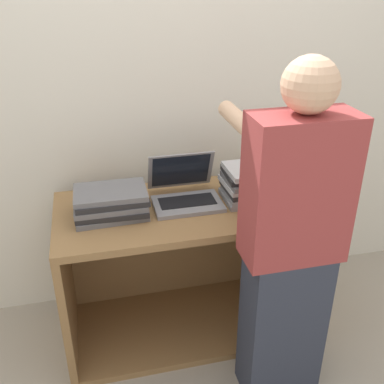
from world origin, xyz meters
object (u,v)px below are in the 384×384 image
object	(u,v)px
laptop_open	(185,192)
laptop_stack_right	(258,182)
laptop_stack_left	(111,203)
person	(290,249)

from	to	relation	value
laptop_open	laptop_stack_right	xyz separation A→B (m)	(0.36, -0.05, 0.04)
laptop_stack_left	laptop_stack_right	world-z (taller)	laptop_stack_right
laptop_stack_left	person	world-z (taller)	person
laptop_open	laptop_stack_left	distance (m)	0.37
laptop_open	laptop_stack_left	world-z (taller)	laptop_open
laptop_stack_right	person	world-z (taller)	person
laptop_stack_right	person	size ratio (longest dim) A/B	0.22
laptop_stack_left	person	size ratio (longest dim) A/B	0.22
laptop_stack_right	laptop_stack_left	bearing A→B (deg)	179.92
laptop_stack_left	laptop_stack_right	bearing A→B (deg)	-0.08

